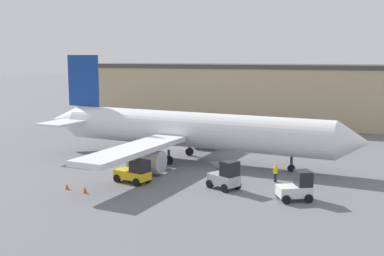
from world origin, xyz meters
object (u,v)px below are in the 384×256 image
at_px(baggage_tug, 297,187).
at_px(safety_cone_near, 85,190).
at_px(ground_crew_worker, 275,172).
at_px(pushback_tug, 135,172).
at_px(belt_loader_truck, 225,176).
at_px(airplane, 184,130).
at_px(safety_cone_far, 67,186).

xyz_separation_m(baggage_tug, safety_cone_near, (-16.97, -3.74, -0.78)).
bearing_deg(safety_cone_near, baggage_tug, 12.41).
distance_m(ground_crew_worker, pushback_tug, 12.71).
distance_m(ground_crew_worker, safety_cone_near, 16.87).
xyz_separation_m(baggage_tug, belt_loader_truck, (-6.20, 1.24, 0.09)).
distance_m(airplane, safety_cone_near, 15.25).
bearing_deg(baggage_tug, belt_loader_truck, 141.36).
distance_m(ground_crew_worker, safety_cone_far, 18.46).
distance_m(airplane, ground_crew_worker, 12.63).
relative_size(baggage_tug, safety_cone_near, 5.59).
height_order(pushback_tug, safety_cone_far, pushback_tug).
bearing_deg(airplane, pushback_tug, -88.77).
height_order(belt_loader_truck, safety_cone_far, belt_loader_truck).
height_order(airplane, safety_cone_far, airplane).
xyz_separation_m(pushback_tug, safety_cone_far, (-4.60, -3.79, -0.71)).
bearing_deg(ground_crew_worker, safety_cone_far, 113.92).
xyz_separation_m(ground_crew_worker, pushback_tug, (-11.91, -4.43, 0.10)).
bearing_deg(safety_cone_far, airplane, 68.33).
relative_size(baggage_tug, safety_cone_far, 5.59).
xyz_separation_m(ground_crew_worker, safety_cone_far, (-16.51, -8.22, -0.62)).
bearing_deg(safety_cone_near, pushback_tug, 59.21).
height_order(airplane, baggage_tug, airplane).
bearing_deg(safety_cone_near, safety_cone_far, 167.26).
xyz_separation_m(pushback_tug, safety_cone_near, (-2.54, -4.26, -0.71)).
relative_size(belt_loader_truck, pushback_tug, 0.85).
height_order(ground_crew_worker, baggage_tug, baggage_tug).
bearing_deg(safety_cone_far, ground_crew_worker, 26.48).
bearing_deg(pushback_tug, airplane, 100.75).
bearing_deg(airplane, ground_crew_worker, -21.37).
bearing_deg(airplane, belt_loader_truck, -46.09).
distance_m(ground_crew_worker, belt_loader_truck, 5.24).
height_order(baggage_tug, pushback_tug, baggage_tug).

